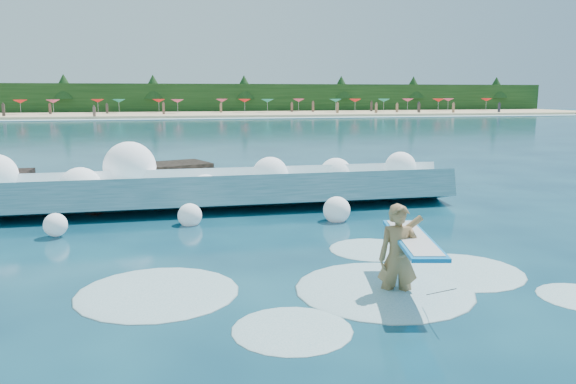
% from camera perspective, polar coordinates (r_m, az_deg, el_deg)
% --- Properties ---
extents(ground, '(200.00, 200.00, 0.00)m').
position_cam_1_polar(ground, '(11.14, -5.33, -8.15)').
color(ground, '#07283B').
rests_on(ground, ground).
extents(beach, '(140.00, 20.00, 0.40)m').
position_cam_1_polar(beach, '(88.57, -11.95, 7.71)').
color(beach, tan).
rests_on(beach, ground).
extents(wet_band, '(140.00, 5.00, 0.08)m').
position_cam_1_polar(wet_band, '(77.59, -11.81, 7.29)').
color(wet_band, silver).
rests_on(wet_band, ground).
extents(treeline, '(140.00, 4.00, 5.00)m').
position_cam_1_polar(treeline, '(98.51, -12.10, 9.25)').
color(treeline, black).
rests_on(treeline, ground).
extents(breaking_wave, '(17.14, 2.71, 1.48)m').
position_cam_1_polar(breaking_wave, '(17.33, -11.39, 0.03)').
color(breaking_wave, teal).
rests_on(breaking_wave, ground).
extents(rock_cluster, '(8.14, 3.37, 1.39)m').
position_cam_1_polar(rock_cluster, '(18.87, -20.53, 0.16)').
color(rock_cluster, black).
rests_on(rock_cluster, ground).
extents(surfer_with_board, '(1.27, 3.05, 1.92)m').
position_cam_1_polar(surfer_with_board, '(9.97, 11.46, -6.22)').
color(surfer_with_board, olive).
rests_on(surfer_with_board, ground).
extents(wave_spray, '(15.36, 4.72, 2.08)m').
position_cam_1_polar(wave_spray, '(17.29, -13.47, 1.35)').
color(wave_spray, white).
rests_on(wave_spray, ground).
extents(surf_foam, '(9.28, 5.71, 0.16)m').
position_cam_1_polar(surf_foam, '(10.42, 5.22, -9.44)').
color(surf_foam, silver).
rests_on(surf_foam, ground).
extents(beach_umbrellas, '(114.90, 6.47, 0.50)m').
position_cam_1_polar(beach_umbrellas, '(90.43, -12.23, 9.04)').
color(beach_umbrellas, '#137969').
rests_on(beach_umbrellas, ground).
extents(beachgoers, '(94.23, 13.00, 1.92)m').
position_cam_1_polar(beachgoers, '(84.30, -13.19, 8.14)').
color(beachgoers, '#3F332D').
rests_on(beachgoers, ground).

